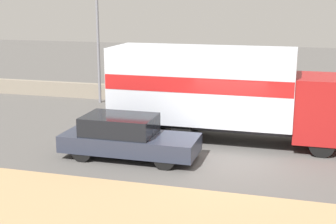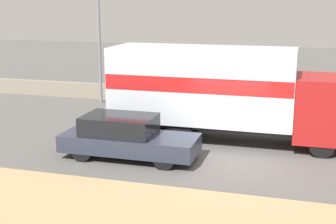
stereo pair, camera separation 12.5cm
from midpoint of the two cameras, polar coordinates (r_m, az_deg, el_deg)
ground_plane at (r=15.85m, az=7.10°, el=-5.60°), size 80.00×80.00×0.00m
stone_wall_backdrop at (r=23.27m, az=10.20°, el=1.48°), size 60.00×0.35×0.80m
street_lamp at (r=23.91m, az=-8.34°, el=11.98°), size 0.56×0.28×8.04m
box_truck at (r=17.35m, az=6.54°, el=2.78°), size 8.69×2.49×3.47m
car_hatchback at (r=15.62m, az=-4.86°, el=-3.06°), size 4.54×1.73×1.44m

